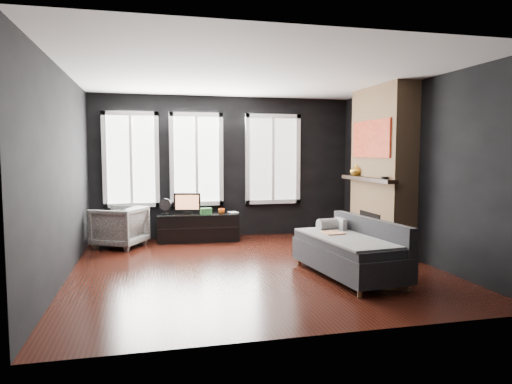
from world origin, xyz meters
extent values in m
plane|color=black|center=(0.00, 0.00, 0.00)|extent=(5.00, 5.00, 0.00)
plane|color=white|center=(0.00, 0.00, 2.70)|extent=(5.00, 5.00, 0.00)
cube|color=black|center=(0.00, 2.50, 1.35)|extent=(5.00, 0.02, 2.70)
cube|color=black|center=(-2.50, 0.00, 1.35)|extent=(0.02, 5.00, 2.70)
cube|color=black|center=(2.50, 0.00, 1.35)|extent=(0.02, 5.00, 2.70)
cube|color=gray|center=(1.23, -0.20, 0.55)|extent=(0.07, 0.29, 0.28)
imported|color=white|center=(-1.95, 1.89, 0.39)|extent=(0.98, 1.00, 0.78)
imported|color=#F75D11|center=(-0.14, 2.07, 0.57)|extent=(0.15, 0.13, 0.12)
imported|color=#B7AD93|center=(0.01, 2.12, 0.61)|extent=(0.16, 0.04, 0.22)
cube|color=#337D3A|center=(-0.43, 2.06, 0.56)|extent=(0.22, 0.15, 0.11)
imported|color=gold|center=(2.05, 1.05, 1.33)|extent=(0.24, 0.24, 0.20)
cylinder|color=black|center=(2.05, 0.05, 1.25)|extent=(0.12, 0.12, 0.04)
camera|label=1|loc=(-1.43, -6.22, 1.63)|focal=32.00mm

